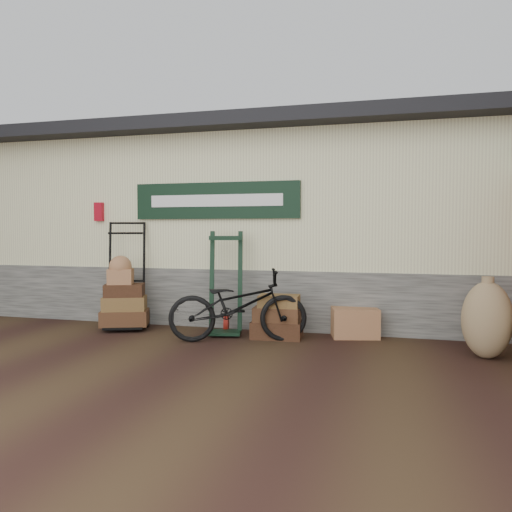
% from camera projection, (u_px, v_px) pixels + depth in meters
% --- Properties ---
extents(ground, '(80.00, 80.00, 0.00)m').
position_uv_depth(ground, '(213.00, 343.00, 6.65)').
color(ground, black).
rests_on(ground, ground).
extents(station_building, '(14.40, 4.10, 3.20)m').
position_uv_depth(station_building, '(263.00, 224.00, 9.21)').
color(station_building, '#4C4C47').
rests_on(station_building, ground).
extents(porter_trolley, '(1.00, 0.88, 1.66)m').
position_uv_depth(porter_trolley, '(126.00, 274.00, 7.65)').
color(porter_trolley, black).
rests_on(porter_trolley, ground).
extents(green_barrow, '(0.62, 0.56, 1.48)m').
position_uv_depth(green_barrow, '(226.00, 283.00, 7.19)').
color(green_barrow, black).
rests_on(green_barrow, ground).
extents(suitcase_stack, '(0.71, 0.47, 0.61)m').
position_uv_depth(suitcase_stack, '(277.00, 316.00, 6.94)').
color(suitcase_stack, '#351E11').
rests_on(suitcase_stack, ground).
extents(wicker_hamper, '(0.71, 0.55, 0.41)m').
position_uv_depth(wicker_hamper, '(355.00, 323.00, 6.99)').
color(wicker_hamper, brown).
rests_on(wicker_hamper, ground).
extents(bicycle, '(1.19, 1.98, 1.09)m').
position_uv_depth(bicycle, '(238.00, 302.00, 6.70)').
color(bicycle, black).
rests_on(bicycle, ground).
extents(burlap_sack_left, '(0.63, 0.56, 0.91)m').
position_uv_depth(burlap_sack_left, '(487.00, 320.00, 5.82)').
color(burlap_sack_left, '#8B684A').
rests_on(burlap_sack_left, ground).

